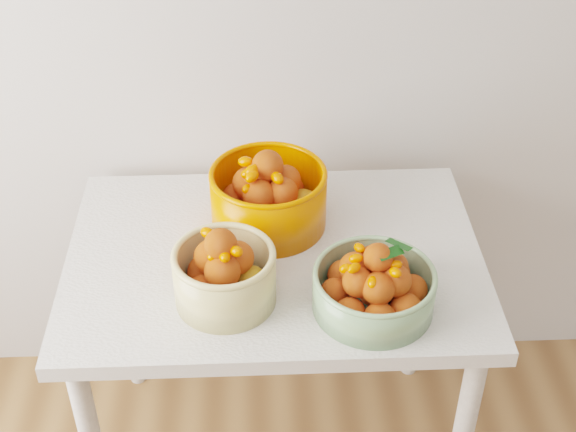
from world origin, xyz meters
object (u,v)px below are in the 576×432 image
bowl_cream (224,274)px  bowl_green (374,287)px  table (275,283)px  bowl_orange (269,196)px

bowl_cream → bowl_green: (0.33, -0.04, -0.01)m
table → bowl_cream: size_ratio=3.59×
table → bowl_cream: (-0.11, -0.16, 0.17)m
bowl_cream → bowl_green: 0.33m
bowl_cream → bowl_green: size_ratio=0.90×
table → bowl_orange: bowl_orange is taller
bowl_orange → bowl_green: bearing=-54.9°
table → bowl_orange: size_ratio=3.04×
bowl_green → bowl_cream: bearing=173.0°
bowl_green → bowl_orange: 0.39m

